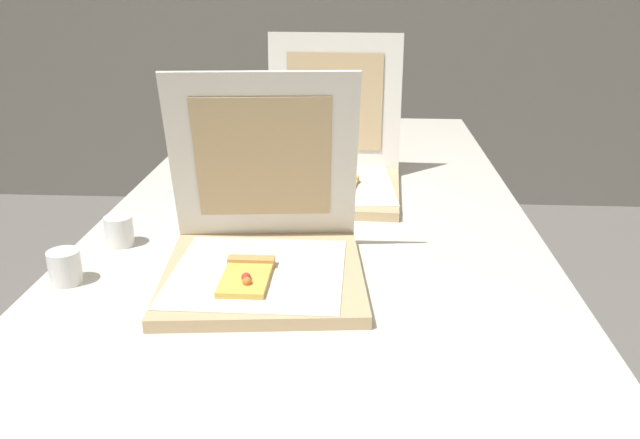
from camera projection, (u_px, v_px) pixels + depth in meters
name	position (u px, v px, depth m)	size (l,w,h in m)	color
table	(315.00, 237.00, 1.47)	(0.95, 2.15, 0.73)	silver
pizza_box_front	(263.00, 249.00, 1.16)	(0.38, 0.38, 0.36)	tan
pizza_box_middle	(329.00, 169.00, 1.63)	(0.37, 0.39, 0.37)	tan
cup_white_near_left	(65.00, 267.00, 1.14)	(0.06, 0.06, 0.06)	white
cup_white_mid	(201.00, 202.00, 1.47)	(0.06, 0.06, 0.06)	white
cup_white_near_center	(119.00, 231.00, 1.30)	(0.06, 0.06, 0.06)	white
cup_white_far	(231.00, 161.00, 1.78)	(0.06, 0.06, 0.06)	white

